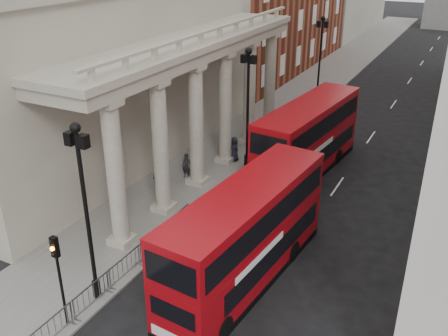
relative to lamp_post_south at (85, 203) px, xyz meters
The scene contains 13 objects.
sidewalk_west 26.56m from the lamp_post_south, 95.27° to the left, with size 6.00×140.00×0.12m, color slate.
kerb 26.45m from the lamp_post_south, 88.79° to the left, with size 0.20×140.00×0.14m, color slate.
portico_building 17.18m from the lamp_post_south, 125.27° to the left, with size 9.00×28.00×12.00m, color gray.
lamp_post_south is the anchor object (origin of this frame).
lamp_post_mid 16.00m from the lamp_post_south, 90.00° to the left, with size 1.05×0.44×8.32m.
lamp_post_north 32.00m from the lamp_post_south, 90.00° to the left, with size 1.05×0.44×8.32m.
traffic_light 2.71m from the lamp_post_south, 87.16° to the right, with size 0.28×0.33×4.30m.
crowd_barriers 4.60m from the lamp_post_south, 81.98° to the right, with size 0.50×18.75×1.10m.
bus_near 7.32m from the lamp_post_south, 39.15° to the left, with size 3.67×11.37×4.83m.
bus_far 17.77m from the lamp_post_south, 76.94° to the left, with size 3.91×11.65×4.93m.
pedestrian_a 13.30m from the lamp_post_south, 102.68° to the left, with size 0.63×0.41×1.71m, color black.
pedestrian_b 11.18m from the lamp_post_south, 108.92° to the left, with size 0.76×0.59×1.57m, color black.
pedestrian_c 16.87m from the lamp_post_south, 94.08° to the left, with size 0.89×0.58×1.83m, color black.
Camera 1 is at (12.82, -9.42, 14.90)m, focal length 40.00 mm.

